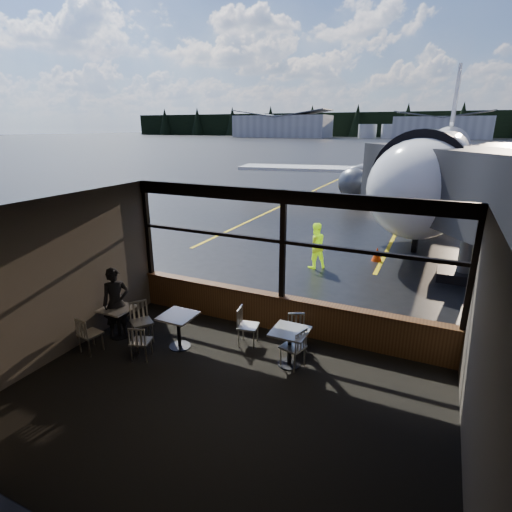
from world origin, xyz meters
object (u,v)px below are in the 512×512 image
Objects in this scene: passenger at (116,303)px; cone_nose at (377,254)px; cafe_table_left at (119,322)px; chair_mid_s at (141,342)px; cone_wing at (316,193)px; chair_near_e at (293,347)px; chair_near_n at (297,334)px; ground_crew at (315,246)px; cafe_table_near at (290,348)px; chair_mid_w at (142,322)px; chair_near_w at (248,326)px; cafe_table_mid at (179,331)px; chair_left_s at (90,334)px; jet_bridge at (454,203)px; airliner at (445,123)px.

passenger reaches higher than cone_nose.
passenger reaches higher than cafe_table_left.
chair_mid_s reaches higher than cafe_table_left.
chair_near_e is at bearing -74.65° from cone_wing.
chair_near_e is 0.64m from chair_near_n.
ground_crew is (2.86, 6.75, -0.04)m from passenger.
ground_crew is at bearing -102.39° from chair_near_n.
cafe_table_near is 6.38m from ground_crew.
chair_mid_w is at bearing -171.77° from cafe_table_near.
chair_near_w is 5.85m from ground_crew.
cafe_table_near is 4.26m from passenger.
cafe_table_mid is 0.92× the size of chair_left_s.
cafe_table_mid is at bearing 6.92° from cafe_table_left.
passenger is at bearing 26.61° from ground_crew.
passenger is at bearing -53.51° from chair_mid_w.
chair_mid_w reaches higher than cafe_table_near.
cone_wing is at bearing -139.68° from chair_mid_w.
chair_near_w is (2.99, 0.97, 0.08)m from cafe_table_left.
jet_bridge is 22.21× the size of cone_nose.
chair_near_e is (4.24, 0.55, 0.08)m from cafe_table_left.
cafe_table_mid is at bearing -126.89° from jet_bridge.
jet_bridge reaches higher than cone_wing.
cafe_table_near is at bearing -74.84° from cone_wing.
ground_crew reaches higher than chair_near_n.
chair_left_s reaches higher than cone_wing.
chair_mid_w is 0.80m from passenger.
cafe_table_mid is 1.66× the size of cone_wing.
chair_near_e is 6.42m from ground_crew.
ground_crew is at bearing 58.99° from chair_mid_s.
passenger is (-6.37, -21.43, -4.21)m from airliner.
cafe_table_mid is 6.73m from ground_crew.
airliner is 43.84× the size of cafe_table_left.
chair_near_e reaches higher than chair_near_n.
jet_bridge is 3.42m from cone_nose.
chair_near_n is 0.50× the size of passenger.
chair_left_s is (-1.67, -1.00, 0.04)m from cafe_table_mid.
airliner is 14.29m from jet_bridge.
airliner reaches higher than jet_bridge.
chair_near_e is 1.31m from chair_near_w.
cone_nose is at bearing 11.89° from passenger.
chair_left_s is 1.80× the size of cone_wing.
passenger is 1.04× the size of ground_crew.
cafe_table_mid is 1.59m from chair_near_w.
chair_near_n reaches higher than cone_nose.
airliner reaches higher than cafe_table_left.
chair_mid_s is at bearing 19.88° from chair_left_s.
chair_near_n is at bearing 15.97° from cafe_table_left.
cafe_table_mid is at bearing -3.88° from chair_near_n.
jet_bridge is 10.14m from chair_mid_s.
cafe_table_left reaches higher than cone_nose.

